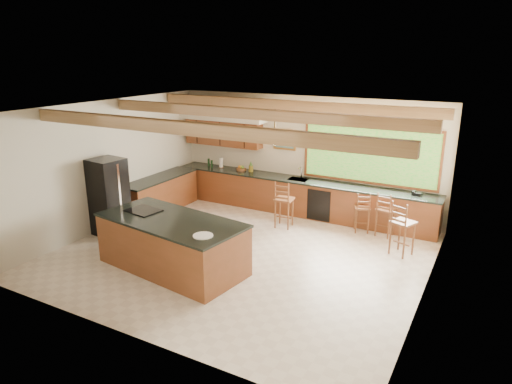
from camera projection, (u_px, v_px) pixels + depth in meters
The scene contains 9 objects.
ground at pixel (241, 254), 9.51m from camera, with size 7.20×7.20×0.00m, color beige.
room_shell at pixel (249, 144), 9.48m from camera, with size 7.27×6.54×3.02m.
counter_run at pixel (263, 196), 11.86m from camera, with size 7.12×3.10×1.22m.
island at pixel (172, 244), 8.77m from camera, with size 3.06×1.75×1.03m.
refrigerator at pixel (109, 197), 10.35m from camera, with size 0.76×0.74×1.77m.
bar_stool_a at pixel (283, 200), 10.77m from camera, with size 0.45×0.45×1.15m.
bar_stool_b at pixel (385, 211), 10.25m from camera, with size 0.43×0.43×1.05m.
bar_stool_c at pixel (403, 224), 9.26m from camera, with size 0.55×0.55×1.17m.
bar_stool_d at pixel (362, 209), 10.52m from camera, with size 0.46×0.46×0.97m.
Camera 1 is at (4.43, -7.50, 4.03)m, focal length 32.00 mm.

